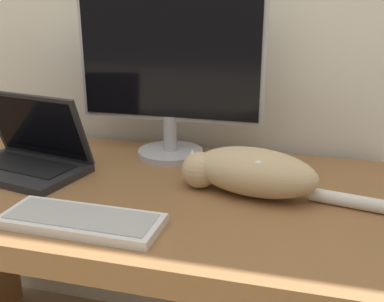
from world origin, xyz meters
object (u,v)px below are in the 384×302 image
monitor (169,65)px  cat (250,171)px  laptop (26,156)px  external_keyboard (81,220)px

monitor → cat: bearing=-38.8°
monitor → laptop: (-0.35, -0.22, -0.23)m
laptop → cat: laptop is taller
monitor → cat: monitor is taller
monitor → external_keyboard: size_ratio=1.59×
external_keyboard → cat: (0.32, 0.26, 0.05)m
monitor → external_keyboard: bearing=-95.9°
laptop → cat: bearing=11.9°
laptop → external_keyboard: laptop is taller
monitor → cat: (0.27, -0.22, -0.22)m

